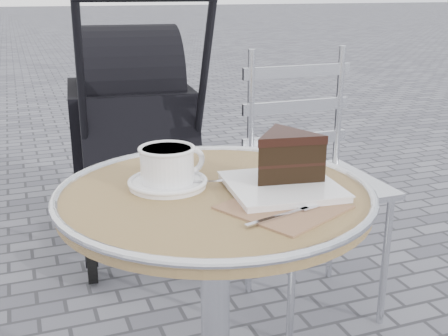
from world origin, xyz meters
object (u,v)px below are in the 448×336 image
object	(u,v)px
bistro_chair	(305,151)
cafe_table	(215,257)
cappuccino_set	(168,169)
cake_plate_set	(286,163)
baby_stroller	(133,133)

from	to	relation	value
bistro_chair	cafe_table	bearing A→B (deg)	-131.89
cafe_table	cappuccino_set	xyz separation A→B (m)	(-0.09, 0.07, 0.21)
cake_plate_set	bistro_chair	world-z (taller)	bistro_chair
cafe_table	cappuccino_set	bearing A→B (deg)	141.93
cappuccino_set	baby_stroller	distance (m)	1.38
bistro_chair	cappuccino_set	bearing A→B (deg)	-139.15
cafe_table	cappuccino_set	world-z (taller)	cappuccino_set
cake_plate_set	cappuccino_set	bearing A→B (deg)	162.92
bistro_chair	baby_stroller	world-z (taller)	baby_stroller
cafe_table	bistro_chair	bearing A→B (deg)	47.92
cafe_table	baby_stroller	size ratio (longest dim) A/B	0.64
cafe_table	bistro_chair	xyz separation A→B (m)	(0.58, 0.64, 0.03)
cappuccino_set	bistro_chair	distance (m)	0.90
cafe_table	cake_plate_set	size ratio (longest dim) A/B	1.89
cafe_table	baby_stroller	world-z (taller)	baby_stroller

